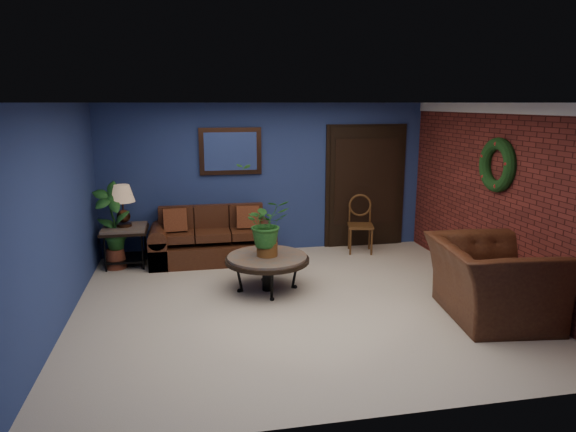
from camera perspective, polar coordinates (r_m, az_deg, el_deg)
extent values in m
plane|color=beige|center=(6.63, 1.02, -9.67)|extent=(5.50, 5.50, 0.00)
cube|color=navy|center=(8.69, -2.41, 4.21)|extent=(5.50, 0.04, 2.50)
cube|color=navy|center=(6.30, -24.19, -0.06)|extent=(0.04, 5.00, 2.50)
cube|color=maroon|center=(7.35, 22.54, 1.73)|extent=(0.04, 5.00, 2.50)
cube|color=silver|center=(6.14, 1.11, 12.48)|extent=(5.50, 5.00, 0.02)
cube|color=white|center=(7.22, 23.13, 10.95)|extent=(0.03, 5.00, 0.14)
cube|color=#3F2416|center=(8.53, -6.42, 7.16)|extent=(1.02, 0.06, 0.77)
cube|color=black|center=(9.12, 8.58, 3.20)|extent=(1.44, 0.06, 2.18)
torus|color=black|center=(7.29, 22.23, 5.26)|extent=(0.16, 0.72, 0.72)
cube|color=#472614|center=(8.35, -8.33, -3.93)|extent=(1.96, 0.85, 0.32)
cube|color=#472614|center=(8.57, -8.50, -1.46)|extent=(1.68, 0.23, 0.80)
cube|color=#472614|center=(8.21, -12.28, -2.19)|extent=(0.54, 0.58, 0.13)
cube|color=#472614|center=(8.21, -8.37, -2.03)|extent=(0.54, 0.58, 0.13)
cube|color=#472614|center=(8.26, -4.49, -1.86)|extent=(0.54, 0.58, 0.13)
cube|color=#472614|center=(8.34, -14.12, -3.75)|extent=(0.29, 0.85, 0.45)
cube|color=#472614|center=(8.40, -2.61, -3.25)|extent=(0.29, 0.85, 0.45)
cube|color=brown|center=(8.19, -12.44, -0.47)|extent=(0.36, 0.11, 0.36)
cube|color=brown|center=(8.24, -4.47, -0.14)|extent=(0.36, 0.11, 0.36)
cylinder|color=#554F4A|center=(6.93, -2.33, -4.62)|extent=(1.07, 1.07, 0.05)
cylinder|color=black|center=(6.94, -2.33, -4.90)|extent=(1.14, 1.14, 0.05)
cylinder|color=black|center=(7.01, -2.31, -6.53)|extent=(0.14, 0.14, 0.44)
cube|color=#554F4A|center=(8.34, -17.71, -1.27)|extent=(0.65, 0.65, 0.05)
cube|color=black|center=(8.34, -17.69, -1.53)|extent=(0.69, 0.69, 0.04)
cube|color=black|center=(8.46, -17.49, -4.45)|extent=(0.58, 0.58, 0.03)
cylinder|color=black|center=(8.19, -19.68, -3.84)|extent=(0.03, 0.03, 0.60)
cylinder|color=black|center=(8.12, -15.87, -3.71)|extent=(0.03, 0.03, 0.60)
cylinder|color=black|center=(8.71, -19.17, -2.85)|extent=(0.03, 0.03, 0.60)
cylinder|color=black|center=(8.64, -15.59, -2.72)|extent=(0.03, 0.03, 0.60)
cylinder|color=#3F2416|center=(8.32, -17.73, -0.94)|extent=(0.23, 0.23, 0.05)
sphere|color=#3F2416|center=(8.30, -17.78, -0.18)|extent=(0.21, 0.21, 0.21)
cylinder|color=#3F2416|center=(8.27, -17.86, 0.96)|extent=(0.02, 0.02, 0.26)
cone|color=#9D7C5D|center=(8.23, -17.95, 2.25)|extent=(0.38, 0.38, 0.26)
cube|color=#533317|center=(8.78, 8.06, -1.10)|extent=(0.50, 0.50, 0.04)
torus|color=#533317|center=(8.89, 8.01, 1.20)|extent=(0.39, 0.13, 0.39)
cylinder|color=#533317|center=(8.65, 6.96, -2.90)|extent=(0.03, 0.03, 0.44)
cylinder|color=#533317|center=(8.69, 9.28, -2.91)|extent=(0.03, 0.03, 0.44)
cylinder|color=#533317|center=(8.99, 6.79, -2.31)|extent=(0.03, 0.03, 0.44)
cylinder|color=#533317|center=(9.02, 9.03, -2.32)|extent=(0.03, 0.03, 0.44)
imported|color=#472614|center=(6.53, 21.62, -6.68)|extent=(1.39, 1.54, 0.91)
cylinder|color=brown|center=(6.90, -2.34, -3.71)|extent=(0.28, 0.28, 0.18)
imported|color=#184D1B|center=(6.80, -2.36, -0.78)|extent=(0.67, 0.60, 0.64)
cylinder|color=brown|center=(7.76, 17.66, -6.13)|extent=(0.26, 0.26, 0.20)
imported|color=#184D1B|center=(7.66, 17.84, -3.55)|extent=(0.35, 0.29, 0.63)
cylinder|color=brown|center=(8.37, -18.60, -4.49)|extent=(0.34, 0.34, 0.30)
imported|color=#184D1B|center=(8.22, -18.91, -0.20)|extent=(0.59, 0.42, 1.08)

